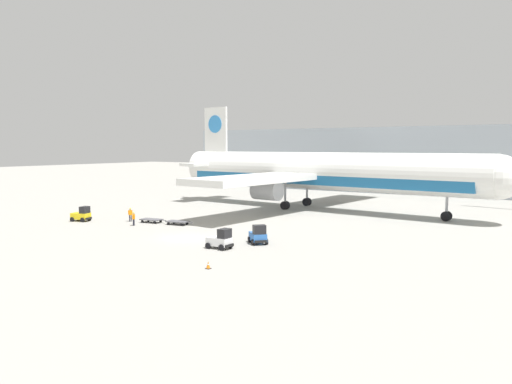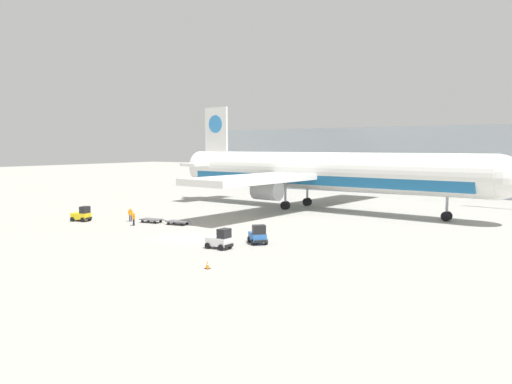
{
  "view_description": "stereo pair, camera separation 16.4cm",
  "coord_description": "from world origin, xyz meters",
  "px_view_note": "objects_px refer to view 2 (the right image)",
  "views": [
    {
      "loc": [
        35.11,
        -40.6,
        9.87
      ],
      "look_at": [
        0.42,
        13.69,
        4.0
      ],
      "focal_mm": 35.0,
      "sensor_mm": 36.0,
      "label": 1
    },
    {
      "loc": [
        35.25,
        -40.51,
        9.87
      ],
      "look_at": [
        0.42,
        13.69,
        4.0
      ],
      "focal_mm": 35.0,
      "sensor_mm": 36.0,
      "label": 2
    }
  ],
  "objects_px": {
    "airplane_main": "(315,172)",
    "ground_crew_far": "(130,213)",
    "baggage_tug_far": "(82,215)",
    "baggage_dolly_lead": "(152,220)",
    "ground_crew_near": "(134,218)",
    "baggage_dolly_second": "(178,222)",
    "traffic_cone_near": "(207,265)",
    "baggage_tug_foreground": "(258,235)",
    "baggage_tug_mid": "(220,240)"
  },
  "relations": [
    {
      "from": "baggage_tug_mid",
      "to": "baggage_tug_far",
      "type": "relative_size",
      "value": 0.91
    },
    {
      "from": "baggage_tug_mid",
      "to": "baggage_dolly_lead",
      "type": "relative_size",
      "value": 0.65
    },
    {
      "from": "baggage_tug_far",
      "to": "baggage_dolly_lead",
      "type": "bearing_deg",
      "value": 10.34
    },
    {
      "from": "airplane_main",
      "to": "ground_crew_near",
      "type": "relative_size",
      "value": 34.0
    },
    {
      "from": "baggage_tug_mid",
      "to": "baggage_dolly_lead",
      "type": "distance_m",
      "value": 19.55
    },
    {
      "from": "baggage_tug_mid",
      "to": "ground_crew_near",
      "type": "relative_size",
      "value": 1.45
    },
    {
      "from": "baggage_dolly_lead",
      "to": "baggage_dolly_second",
      "type": "bearing_deg",
      "value": -0.75
    },
    {
      "from": "baggage_tug_far",
      "to": "traffic_cone_near",
      "type": "relative_size",
      "value": 4.29
    },
    {
      "from": "airplane_main",
      "to": "ground_crew_near",
      "type": "distance_m",
      "value": 30.08
    },
    {
      "from": "baggage_dolly_lead",
      "to": "airplane_main",
      "type": "bearing_deg",
      "value": 56.95
    },
    {
      "from": "baggage_tug_foreground",
      "to": "ground_crew_far",
      "type": "bearing_deg",
      "value": -145.95
    },
    {
      "from": "airplane_main",
      "to": "baggage_dolly_second",
      "type": "xyz_separation_m",
      "value": [
        -7.53,
        -23.76,
        -5.45
      ]
    },
    {
      "from": "baggage_tug_mid",
      "to": "baggage_dolly_second",
      "type": "relative_size",
      "value": 0.65
    },
    {
      "from": "airplane_main",
      "to": "baggage_dolly_lead",
      "type": "xyz_separation_m",
      "value": [
        -11.62,
        -24.24,
        -5.45
      ]
    },
    {
      "from": "baggage_tug_far",
      "to": "baggage_dolly_lead",
      "type": "distance_m",
      "value": 9.59
    },
    {
      "from": "baggage_dolly_second",
      "to": "traffic_cone_near",
      "type": "xyz_separation_m",
      "value": [
        17.38,
        -15.99,
        -0.08
      ]
    },
    {
      "from": "baggage_tug_mid",
      "to": "traffic_cone_near",
      "type": "relative_size",
      "value": 3.89
    },
    {
      "from": "airplane_main",
      "to": "traffic_cone_near",
      "type": "distance_m",
      "value": 41.33
    },
    {
      "from": "baggage_tug_far",
      "to": "traffic_cone_near",
      "type": "xyz_separation_m",
      "value": [
        30.14,
        -11.42,
        -0.57
      ]
    },
    {
      "from": "baggage_tug_far",
      "to": "ground_crew_near",
      "type": "bearing_deg",
      "value": -7.94
    },
    {
      "from": "airplane_main",
      "to": "ground_crew_far",
      "type": "height_order",
      "value": "airplane_main"
    },
    {
      "from": "ground_crew_near",
      "to": "traffic_cone_near",
      "type": "bearing_deg",
      "value": -139.12
    },
    {
      "from": "baggage_dolly_lead",
      "to": "ground_crew_near",
      "type": "xyz_separation_m",
      "value": [
        -0.09,
        -3.04,
        0.61
      ]
    },
    {
      "from": "airplane_main",
      "to": "baggage_tug_foreground",
      "type": "height_order",
      "value": "airplane_main"
    },
    {
      "from": "ground_crew_near",
      "to": "ground_crew_far",
      "type": "bearing_deg",
      "value": 33.76
    },
    {
      "from": "baggage_tug_foreground",
      "to": "baggage_dolly_second",
      "type": "relative_size",
      "value": 0.73
    },
    {
      "from": "airplane_main",
      "to": "baggage_tug_foreground",
      "type": "relative_size",
      "value": 21.11
    },
    {
      "from": "baggage_tug_far",
      "to": "airplane_main",
      "type": "bearing_deg",
      "value": 39.48
    },
    {
      "from": "baggage_tug_foreground",
      "to": "ground_crew_near",
      "type": "xyz_separation_m",
      "value": [
        -19.4,
        1.47,
        0.12
      ]
    },
    {
      "from": "baggage_dolly_lead",
      "to": "baggage_tug_foreground",
      "type": "bearing_deg",
      "value": -20.57
    },
    {
      "from": "baggage_dolly_second",
      "to": "ground_crew_far",
      "type": "relative_size",
      "value": 2.09
    },
    {
      "from": "baggage_dolly_lead",
      "to": "baggage_dolly_second",
      "type": "xyz_separation_m",
      "value": [
        4.09,
        0.48,
        0.0
      ]
    },
    {
      "from": "airplane_main",
      "to": "baggage_dolly_second",
      "type": "height_order",
      "value": "airplane_main"
    },
    {
      "from": "baggage_tug_mid",
      "to": "ground_crew_far",
      "type": "height_order",
      "value": "baggage_tug_mid"
    },
    {
      "from": "ground_crew_near",
      "to": "traffic_cone_near",
      "type": "xyz_separation_m",
      "value": [
        21.56,
        -12.47,
        -0.69
      ]
    },
    {
      "from": "baggage_tug_foreground",
      "to": "baggage_tug_far",
      "type": "distance_m",
      "value": 27.98
    },
    {
      "from": "ground_crew_far",
      "to": "traffic_cone_near",
      "type": "relative_size",
      "value": 2.85
    },
    {
      "from": "ground_crew_near",
      "to": "traffic_cone_near",
      "type": "distance_m",
      "value": 24.92
    },
    {
      "from": "ground_crew_far",
      "to": "baggage_tug_far",
      "type": "bearing_deg",
      "value": 150.91
    },
    {
      "from": "airplane_main",
      "to": "traffic_cone_near",
      "type": "xyz_separation_m",
      "value": [
        9.85,
        -39.75,
        -5.53
      ]
    },
    {
      "from": "airplane_main",
      "to": "baggage_tug_mid",
      "type": "bearing_deg",
      "value": -74.11
    },
    {
      "from": "ground_crew_far",
      "to": "traffic_cone_near",
      "type": "xyz_separation_m",
      "value": [
        24.53,
        -14.73,
        -0.76
      ]
    },
    {
      "from": "airplane_main",
      "to": "traffic_cone_near",
      "type": "bearing_deg",
      "value": -70.47
    },
    {
      "from": "airplane_main",
      "to": "ground_crew_far",
      "type": "relative_size",
      "value": 32.16
    },
    {
      "from": "airplane_main",
      "to": "baggage_dolly_lead",
      "type": "bearing_deg",
      "value": -110.0
    },
    {
      "from": "baggage_tug_far",
      "to": "baggage_dolly_second",
      "type": "relative_size",
      "value": 0.72
    },
    {
      "from": "baggage_tug_mid",
      "to": "baggage_dolly_second",
      "type": "bearing_deg",
      "value": 146.46
    },
    {
      "from": "baggage_dolly_second",
      "to": "baggage_tug_mid",
      "type": "bearing_deg",
      "value": -41.29
    },
    {
      "from": "airplane_main",
      "to": "baggage_tug_mid",
      "type": "xyz_separation_m",
      "value": [
        5.95,
        -32.8,
        -4.96
      ]
    },
    {
      "from": "baggage_dolly_lead",
      "to": "baggage_dolly_second",
      "type": "distance_m",
      "value": 4.12
    }
  ]
}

